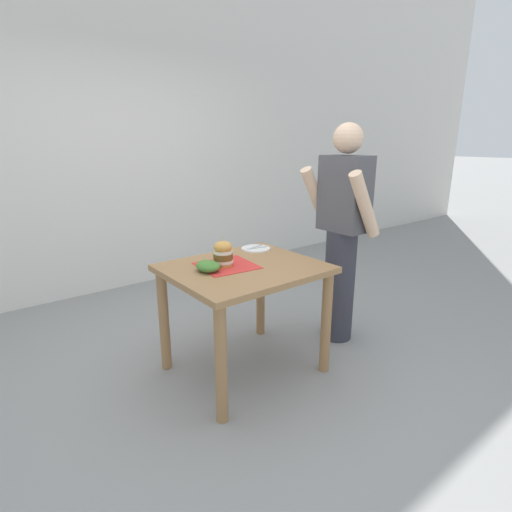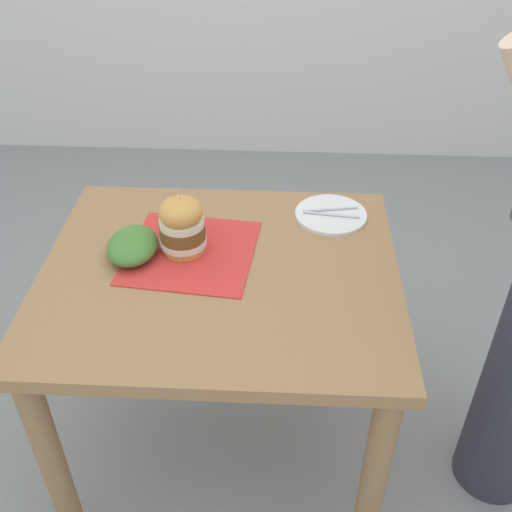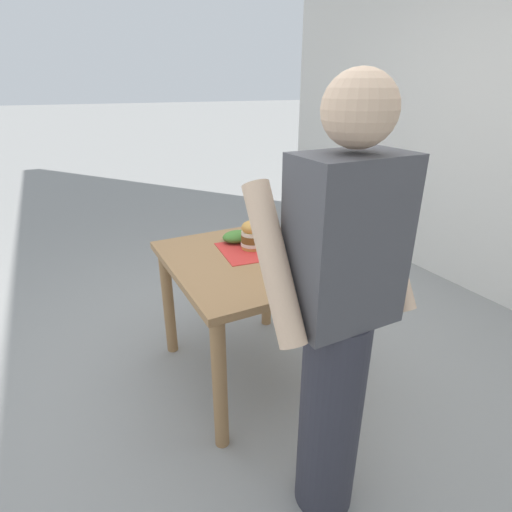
{
  "view_description": "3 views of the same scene",
  "coord_description": "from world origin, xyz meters",
  "px_view_note": "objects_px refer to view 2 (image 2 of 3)",
  "views": [
    {
      "loc": [
        2.02,
        -1.49,
        1.57
      ],
      "look_at": [
        0.0,
        0.1,
        0.82
      ],
      "focal_mm": 28.0,
      "sensor_mm": 36.0,
      "label": 1
    },
    {
      "loc": [
        1.27,
        0.17,
        1.79
      ],
      "look_at": [
        0.0,
        0.1,
        0.82
      ],
      "focal_mm": 42.0,
      "sensor_mm": 36.0,
      "label": 2
    },
    {
      "loc": [
        0.88,
        1.8,
        1.64
      ],
      "look_at": [
        0.0,
        0.1,
        0.82
      ],
      "focal_mm": 28.0,
      "sensor_mm": 36.0,
      "label": 3
    }
  ],
  "objects_px": {
    "patio_table": "(221,307)",
    "sandwich": "(182,225)",
    "side_salad": "(132,246)",
    "side_plate_with_forks": "(331,215)",
    "pickle_spear": "(187,229)"
  },
  "relations": [
    {
      "from": "patio_table",
      "to": "side_salad",
      "type": "bearing_deg",
      "value": -101.57
    },
    {
      "from": "sandwich",
      "to": "side_salad",
      "type": "xyz_separation_m",
      "value": [
        0.03,
        -0.14,
        -0.05
      ]
    },
    {
      "from": "side_plate_with_forks",
      "to": "patio_table",
      "type": "bearing_deg",
      "value": -48.64
    },
    {
      "from": "sandwich",
      "to": "side_plate_with_forks",
      "type": "xyz_separation_m",
      "value": [
        -0.2,
        0.43,
        -0.08
      ]
    },
    {
      "from": "patio_table",
      "to": "side_salad",
      "type": "height_order",
      "value": "side_salad"
    },
    {
      "from": "pickle_spear",
      "to": "side_salad",
      "type": "xyz_separation_m",
      "value": [
        0.11,
        -0.13,
        0.02
      ]
    },
    {
      "from": "pickle_spear",
      "to": "side_plate_with_forks",
      "type": "xyz_separation_m",
      "value": [
        -0.11,
        0.43,
        -0.01
      ]
    },
    {
      "from": "patio_table",
      "to": "side_plate_with_forks",
      "type": "bearing_deg",
      "value": 131.36
    },
    {
      "from": "patio_table",
      "to": "sandwich",
      "type": "xyz_separation_m",
      "value": [
        -0.08,
        -0.11,
        0.22
      ]
    },
    {
      "from": "patio_table",
      "to": "sandwich",
      "type": "distance_m",
      "value": 0.26
    },
    {
      "from": "patio_table",
      "to": "side_plate_with_forks",
      "type": "height_order",
      "value": "side_plate_with_forks"
    },
    {
      "from": "side_plate_with_forks",
      "to": "side_salad",
      "type": "height_order",
      "value": "side_salad"
    },
    {
      "from": "patio_table",
      "to": "side_salad",
      "type": "xyz_separation_m",
      "value": [
        -0.05,
        -0.25,
        0.17
      ]
    },
    {
      "from": "side_salad",
      "to": "side_plate_with_forks",
      "type": "bearing_deg",
      "value": 112.04
    },
    {
      "from": "sandwich",
      "to": "patio_table",
      "type": "bearing_deg",
      "value": 52.75
    }
  ]
}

